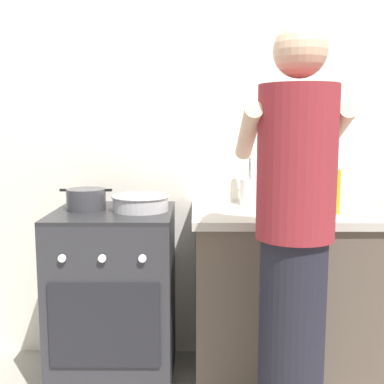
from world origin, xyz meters
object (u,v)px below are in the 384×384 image
Objects in this scene: pot at (86,199)px; mixing_bowl at (141,202)px; person at (294,248)px; spice_bottle at (296,203)px; utensil_crock at (249,187)px; stove_range at (115,296)px; oil_bottle at (334,190)px.

pot is 0.28m from mixing_bowl.
mixing_bowl is 0.17× the size of person.
utensil_crock is at bearing 134.74° from spice_bottle.
mixing_bowl is (0.28, -0.02, -0.01)m from pot.
utensil_crock is (0.85, 0.16, 0.04)m from pot.
oil_bottle is at bearing -3.74° from stove_range.
spice_bottle is (0.92, -0.03, 0.49)m from stove_range.
person is (0.66, -0.58, -0.08)m from mixing_bowl.
person reaches higher than spice_bottle.
mixing_bowl is at bearing 177.85° from spice_bottle.
mixing_bowl reaches higher than stove_range.
spice_bottle is at bearing -45.26° from utensil_crock.
spice_bottle is 0.33× the size of oil_bottle.
utensil_crock reaches higher than stove_range.
utensil_crock reaches higher than pot.
mixing_bowl is 1.09× the size of oil_bottle.
stove_range is at bearing 178.37° from spice_bottle.
stove_range is at bearing -165.12° from utensil_crock.
stove_range is 0.52m from pot.
utensil_crock is 0.46m from oil_bottle.
oil_bottle reaches higher than stove_range.
pot is 0.90× the size of mixing_bowl.
utensil_crock is at bearing 10.73° from pot.
utensil_crock is at bearing 18.04° from mixing_bowl.
utensil_crock reaches higher than mixing_bowl.
mixing_bowl is at bearing 1.28° from stove_range.
oil_bottle is 0.61m from person.
mixing_bowl is 3.27× the size of spice_bottle.
oil_bottle is 0.16× the size of person.
person is at bearing -32.88° from pot.
pot is 0.80× the size of utensil_crock.
spice_bottle reaches higher than mixing_bowl.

